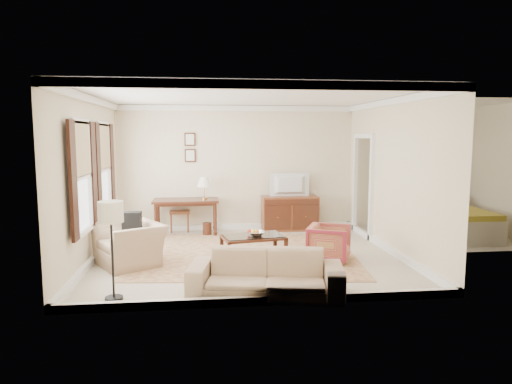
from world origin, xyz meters
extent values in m
cube|color=beige|center=(0.00, 0.00, 0.00)|extent=(5.50, 5.00, 0.01)
cube|color=white|center=(0.00, 0.00, 2.90)|extent=(5.50, 5.00, 0.01)
cube|color=beige|center=(0.00, 2.50, 1.45)|extent=(5.50, 0.01, 2.90)
cube|color=beige|center=(0.00, -2.50, 1.45)|extent=(5.50, 0.01, 2.90)
cube|color=beige|center=(-2.75, 0.00, 1.45)|extent=(0.01, 5.00, 2.90)
cube|color=beige|center=(2.75, 0.00, 1.45)|extent=(0.01, 5.00, 2.90)
cube|color=beige|center=(4.25, 1.15, 0.00)|extent=(3.00, 2.70, 0.01)
cube|color=beige|center=(5.75, 1.15, 1.45)|extent=(0.01, 2.70, 2.90)
cube|color=maroon|center=(0.00, 0.16, 0.01)|extent=(4.32, 3.81, 0.01)
cube|color=#3F1D12|center=(-1.18, 2.04, 0.76)|extent=(1.45, 0.72, 0.05)
cylinder|color=#3F1D12|center=(-1.82, 1.76, 0.37)|extent=(0.07, 0.07, 0.74)
cylinder|color=#3F1D12|center=(-0.54, 1.76, 0.37)|extent=(0.07, 0.07, 0.74)
cylinder|color=#3F1D12|center=(-1.82, 2.32, 0.37)|extent=(0.07, 0.07, 0.74)
cylinder|color=#3F1D12|center=(-0.54, 2.32, 0.37)|extent=(0.07, 0.07, 0.74)
cube|color=brown|center=(1.21, 2.22, 0.40)|extent=(1.30, 0.50, 0.80)
imported|color=black|center=(1.21, 2.20, 1.24)|extent=(0.89, 0.51, 0.12)
cube|color=#3F1D12|center=(0.08, -0.31, 0.42)|extent=(1.18, 0.82, 0.04)
cube|color=silver|center=(0.08, -0.31, 0.45)|extent=(1.11, 0.75, 0.01)
cube|color=silver|center=(0.08, -0.31, 0.15)|extent=(1.08, 0.73, 0.02)
cube|color=#3F1D12|center=(-0.37, -0.69, 0.21)|extent=(0.07, 0.07, 0.42)
cube|color=#3F1D12|center=(0.64, -0.50, 0.21)|extent=(0.07, 0.07, 0.42)
cube|color=#3F1D12|center=(-0.47, -0.12, 0.21)|extent=(0.07, 0.07, 0.42)
cube|color=#3F1D12|center=(0.53, 0.06, 0.21)|extent=(0.07, 0.07, 0.42)
imported|color=silver|center=(0.13, -0.34, 0.51)|extent=(0.42, 0.42, 0.10)
imported|color=brown|center=(-0.04, -0.33, 0.18)|extent=(0.28, 0.05, 0.38)
imported|color=brown|center=(0.32, -0.33, 0.18)|extent=(0.27, 0.14, 0.38)
imported|color=maroon|center=(1.40, -0.51, 0.36)|extent=(0.88, 0.90, 0.71)
imported|color=tan|center=(-2.05, -0.33, 0.48)|extent=(1.18, 1.32, 0.97)
cube|color=black|center=(-2.02, -0.21, 0.73)|extent=(0.38, 0.38, 0.40)
imported|color=tan|center=(0.07, -2.10, 0.41)|extent=(2.19, 1.00, 0.83)
cylinder|color=black|center=(-2.00, -2.05, 0.02)|extent=(0.24, 0.24, 0.04)
cylinder|color=black|center=(-2.00, -2.05, 0.58)|extent=(0.03, 0.03, 1.13)
cylinder|color=silver|center=(-2.00, -2.05, 1.20)|extent=(0.33, 0.33, 0.28)
camera|label=1|loc=(-0.76, -8.16, 2.20)|focal=32.00mm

